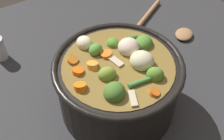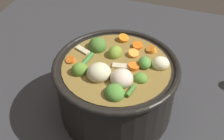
{
  "view_description": "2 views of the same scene",
  "coord_description": "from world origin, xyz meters",
  "views": [
    {
      "loc": [
        -0.24,
        -0.36,
        0.59
      ],
      "look_at": [
        -0.01,
        0.0,
        0.13
      ],
      "focal_mm": 47.38,
      "sensor_mm": 36.0,
      "label": 1
    },
    {
      "loc": [
        0.47,
        0.15,
        0.57
      ],
      "look_at": [
        -0.02,
        -0.02,
        0.11
      ],
      "focal_mm": 47.62,
      "sensor_mm": 36.0,
      "label": 2
    }
  ],
  "objects": [
    {
      "name": "ground_plane",
      "position": [
        0.0,
        0.0,
        0.0
      ],
      "size": [
        1.1,
        1.1,
        0.0
      ],
      "primitive_type": "plane",
      "color": "#2D2D30"
    },
    {
      "name": "cooking_pot",
      "position": [
        0.0,
        -0.0,
        0.08
      ],
      "size": [
        0.28,
        0.28,
        0.17
      ],
      "color": "black",
      "rests_on": "ground_plane"
    }
  ]
}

